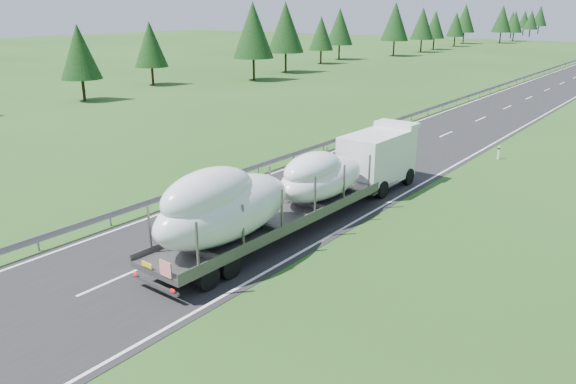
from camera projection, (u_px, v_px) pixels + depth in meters
The scene contains 4 objects.
ground at pixel (108, 283), 23.26m from camera, with size 400.00×400.00×0.00m, color #224717.
guardrail at pixel (555, 67), 101.81m from camera, with size 0.10×400.00×0.76m.
tree_line_left at pixel (398, 25), 131.92m from camera, with size 15.48×290.31×12.15m.
boat_truck at pixel (296, 185), 28.32m from camera, with size 3.23×20.80×4.54m.
Camera 1 is at (18.56, -12.18, 10.86)m, focal length 35.00 mm.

